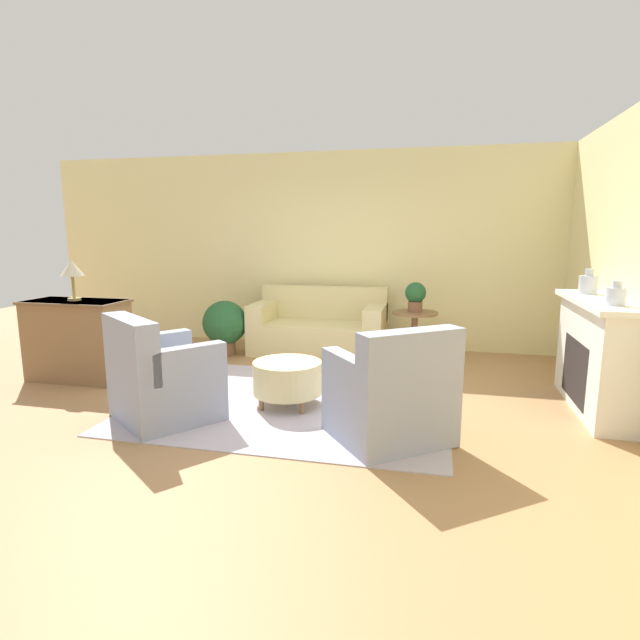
# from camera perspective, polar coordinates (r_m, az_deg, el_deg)

# --- Properties ---
(ground_plane) EXTENTS (16.00, 16.00, 0.00)m
(ground_plane) POSITION_cam_1_polar(r_m,az_deg,el_deg) (5.00, -3.16, -9.51)
(ground_plane) COLOR #AD7F51
(wall_back) EXTENTS (9.31, 0.12, 2.80)m
(wall_back) POSITION_cam_1_polar(r_m,az_deg,el_deg) (7.36, 2.76, 7.93)
(wall_back) COLOR beige
(wall_back) RESTS_ON ground_plane
(rug) EXTENTS (3.01, 2.38, 0.01)m
(rug) POSITION_cam_1_polar(r_m,az_deg,el_deg) (5.00, -3.16, -9.46)
(rug) COLOR #BCB2C1
(rug) RESTS_ON ground_plane
(couch) EXTENTS (1.82, 0.89, 0.90)m
(couch) POSITION_cam_1_polar(r_m,az_deg,el_deg) (6.96, -0.07, -1.05)
(couch) COLOR beige
(couch) RESTS_ON ground_plane
(armchair_left) EXTENTS (1.15, 1.14, 0.95)m
(armchair_left) POSITION_cam_1_polar(r_m,az_deg,el_deg) (4.71, -17.82, -6.55)
(armchair_left) COLOR #8E99B2
(armchair_left) RESTS_ON rug
(armchair_right) EXTENTS (1.15, 1.14, 0.95)m
(armchair_right) POSITION_cam_1_polar(r_m,az_deg,el_deg) (4.07, 8.28, -8.75)
(armchair_right) COLOR #8E99B2
(armchair_right) RESTS_ON rug
(ottoman_table) EXTENTS (0.66, 0.66, 0.43)m
(ottoman_table) POSITION_cam_1_polar(r_m,az_deg,el_deg) (4.86, -3.75, -6.58)
(ottoman_table) COLOR beige
(ottoman_table) RESTS_ON rug
(side_table) EXTENTS (0.59, 0.59, 0.64)m
(side_table) POSITION_cam_1_polar(r_m,az_deg,el_deg) (6.63, 10.74, -0.77)
(side_table) COLOR olive
(side_table) RESTS_ON ground_plane
(fireplace) EXTENTS (0.44, 1.58, 1.06)m
(fireplace) POSITION_cam_1_polar(r_m,az_deg,el_deg) (5.35, 29.05, -3.26)
(fireplace) COLOR white
(fireplace) RESTS_ON ground_plane
(dresser) EXTENTS (1.13, 0.55, 0.91)m
(dresser) POSITION_cam_1_polar(r_m,az_deg,el_deg) (6.31, -25.93, -1.95)
(dresser) COLOR olive
(dresser) RESTS_ON ground_plane
(vase_mantel_near) EXTENTS (0.18, 0.18, 0.25)m
(vase_mantel_near) POSITION_cam_1_polar(r_m,az_deg,el_deg) (5.65, 28.33, 3.65)
(vase_mantel_near) COLOR silver
(vase_mantel_near) RESTS_ON fireplace
(vase_mantel_far) EXTENTS (0.16, 0.16, 0.21)m
(vase_mantel_far) POSITION_cam_1_polar(r_m,az_deg,el_deg) (4.87, 30.73, 2.40)
(vase_mantel_far) COLOR silver
(vase_mantel_far) RESTS_ON fireplace
(potted_plant_on_side_table) EXTENTS (0.27, 0.27, 0.39)m
(potted_plant_on_side_table) POSITION_cam_1_polar(r_m,az_deg,el_deg) (6.57, 10.85, 2.78)
(potted_plant_on_side_table) COLOR brown
(potted_plant_on_side_table) RESTS_ON side_table
(potted_plant_floor) EXTENTS (0.60, 0.60, 0.75)m
(potted_plant_floor) POSITION_cam_1_polar(r_m,az_deg,el_deg) (6.93, -10.82, -0.47)
(potted_plant_floor) COLOR brown
(potted_plant_floor) RESTS_ON ground_plane
(table_lamp) EXTENTS (0.26, 0.26, 0.45)m
(table_lamp) POSITION_cam_1_polar(r_m,az_deg,el_deg) (6.20, -26.49, 5.14)
(table_lamp) COLOR tan
(table_lamp) RESTS_ON dresser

